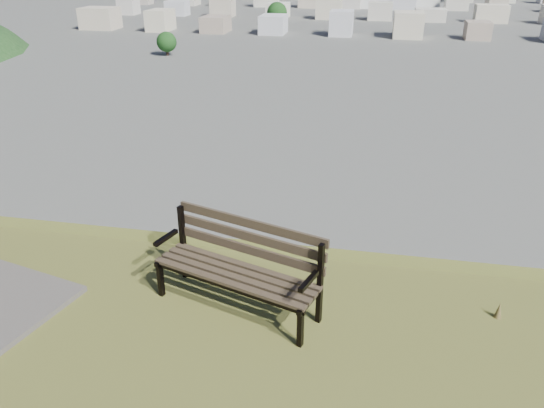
# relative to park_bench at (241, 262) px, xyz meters

# --- Properties ---
(park_bench) EXTENTS (1.88, 1.10, 0.94)m
(park_bench) POSITION_rel_park_bench_xyz_m (0.00, 0.00, 0.00)
(park_bench) COLOR #453727
(park_bench) RESTS_ON hilltop_mesa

